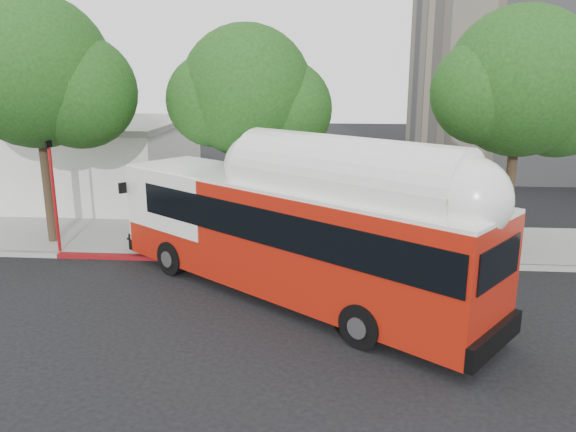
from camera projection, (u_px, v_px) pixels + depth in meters
name	position (u px, v px, depth m)	size (l,w,h in m)	color
ground	(253.00, 305.00, 16.93)	(120.00, 120.00, 0.00)	black
sidewalk	(275.00, 240.00, 23.18)	(60.00, 5.00, 0.15)	gray
curb_strip	(268.00, 261.00, 20.67)	(60.00, 0.30, 0.15)	gray
red_curb_segment	(188.00, 258.00, 20.90)	(10.00, 0.32, 0.16)	maroon
street_tree_left	(48.00, 78.00, 21.28)	(6.67, 5.80, 9.74)	#2D2116
street_tree_mid	(258.00, 97.00, 21.33)	(5.75, 5.00, 8.62)	#2D2116
street_tree_right	(532.00, 88.00, 20.28)	(6.21, 5.40, 9.18)	#2D2116
low_commercial_bldg	(37.00, 158.00, 30.96)	(16.20, 10.20, 4.25)	silver
transit_bus	(290.00, 237.00, 17.17)	(12.62, 10.45, 4.15)	#A7190B
signal_pole	(54.00, 198.00, 21.00)	(0.12, 0.42, 4.38)	#AA1215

